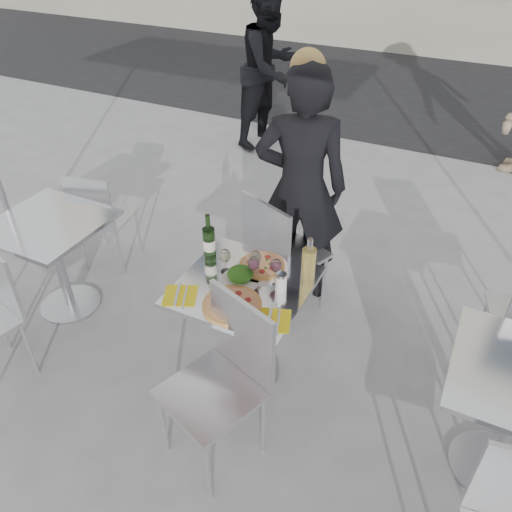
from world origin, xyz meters
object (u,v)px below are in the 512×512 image
at_px(side_chair_lfar, 99,213).
at_px(pizza_far, 262,266).
at_px(napkin_left, 180,295).
at_px(side_table_left, 55,247).
at_px(sugar_shaker, 281,282).
at_px(pedestrian_a, 270,68).
at_px(chair_near, 225,371).
at_px(carafe, 309,265).
at_px(wineglass_white_a, 225,257).
at_px(salad_plate, 240,275).
at_px(wine_bottle, 209,241).
at_px(wineglass_red_b, 276,266).
at_px(wineglass_white_b, 256,258).
at_px(woman_diner, 301,189).
at_px(main_table, 245,312).
at_px(wineglass_red_a, 254,264).
at_px(pizza_near, 232,305).
at_px(chair_far, 278,249).
at_px(napkin_right, 273,320).

height_order(side_chair_lfar, pizza_far, side_chair_lfar).
bearing_deg(pizza_far, napkin_left, -124.94).
height_order(side_table_left, sugar_shaker, sugar_shaker).
height_order(pizza_far, napkin_left, pizza_far).
xyz_separation_m(side_table_left, pedestrian_a, (0.02, 3.49, 0.37)).
bearing_deg(sugar_shaker, pizza_far, 144.71).
distance_m(chair_near, carafe, 0.74).
relative_size(wineglass_white_a, napkin_left, 0.66).
bearing_deg(salad_plate, wine_bottle, 155.94).
xyz_separation_m(pedestrian_a, pizza_far, (1.50, -3.31, -0.14)).
distance_m(wineglass_red_b, napkin_left, 0.55).
bearing_deg(wineglass_white_b, woman_diner, 94.27).
relative_size(pedestrian_a, sugar_shaker, 16.99).
xyz_separation_m(main_table, wineglass_red_a, (0.03, 0.06, 0.32)).
height_order(pizza_near, wineglass_red_b, wineglass_red_b).
bearing_deg(sugar_shaker, salad_plate, -172.46).
bearing_deg(main_table, chair_far, 96.05).
distance_m(wine_bottle, carafe, 0.62).
distance_m(pizza_far, wineglass_red_a, 0.15).
bearing_deg(wineglass_red_a, wineglass_white_b, 105.92).
distance_m(carafe, sugar_shaker, 0.18).
xyz_separation_m(sugar_shaker, wineglass_red_b, (-0.05, 0.05, 0.06)).
distance_m(chair_far, wine_bottle, 0.61).
height_order(side_table_left, wineglass_white_a, wineglass_white_a).
distance_m(pizza_near, napkin_right, 0.24).
height_order(side_chair_lfar, wineglass_red_b, wineglass_red_b).
bearing_deg(wine_bottle, carafe, 3.68).
bearing_deg(chair_near, wineglass_white_b, 121.65).
bearing_deg(chair_near, side_chair_lfar, 169.16).
relative_size(main_table, napkin_left, 3.14).
relative_size(side_chair_lfar, wineglass_red_b, 5.45).
relative_size(main_table, pizza_near, 2.33).
relative_size(side_table_left, chair_near, 0.77).
relative_size(chair_near, woman_diner, 0.55).
bearing_deg(main_table, pizza_far, 81.72).
bearing_deg(chair_near, pizza_far, 119.42).
relative_size(chair_far, pedestrian_a, 0.54).
relative_size(pedestrian_a, wineglass_white_a, 11.54).
xyz_separation_m(wine_bottle, wineglass_white_a, (0.16, -0.09, -0.00)).
relative_size(chair_near, sugar_shaker, 9.15).
distance_m(sugar_shaker, wineglass_white_a, 0.36).
relative_size(pizza_far, wineglass_white_b, 1.96).
height_order(chair_far, side_chair_lfar, chair_far).
bearing_deg(side_chair_lfar, wineglass_white_b, 154.41).
relative_size(pedestrian_a, wine_bottle, 6.16).
height_order(napkin_left, napkin_right, same).
relative_size(wineglass_white_b, wineglass_red_a, 1.00).
bearing_deg(carafe, main_table, -149.28).
xyz_separation_m(side_chair_lfar, wineglass_white_a, (1.42, -0.48, 0.35)).
bearing_deg(napkin_right, wineglass_red_a, 114.13).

